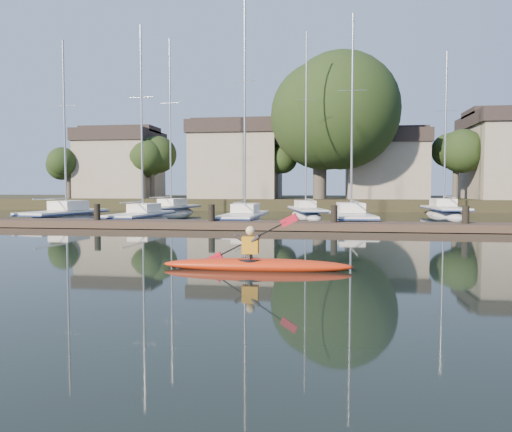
# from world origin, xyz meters

# --- Properties ---
(ground) EXTENTS (160.00, 160.00, 0.00)m
(ground) POSITION_xyz_m (0.00, 0.00, 0.00)
(ground) COLOR black
(ground) RESTS_ON ground
(kayak) EXTENTS (4.77, 0.94, 1.52)m
(kayak) POSITION_xyz_m (0.91, 2.09, 0.18)
(kayak) COLOR #B8190E
(kayak) RESTS_ON ground
(dock) EXTENTS (34.00, 2.00, 1.80)m
(dock) POSITION_xyz_m (0.00, 14.00, 0.20)
(dock) COLOR #4B362B
(dock) RESTS_ON ground
(sailboat_0) EXTENTS (3.30, 7.92, 12.18)m
(sailboat_0) POSITION_xyz_m (-13.13, 18.15, -0.20)
(sailboat_0) COLOR silver
(sailboat_0) RESTS_ON ground
(sailboat_1) EXTENTS (2.33, 7.80, 12.61)m
(sailboat_1) POSITION_xyz_m (-8.12, 17.84, -0.17)
(sailboat_1) COLOR silver
(sailboat_1) RESTS_ON ground
(sailboat_2) EXTENTS (2.08, 8.39, 13.85)m
(sailboat_2) POSITION_xyz_m (-2.00, 17.79, -0.17)
(sailboat_2) COLOR silver
(sailboat_2) RESTS_ON ground
(sailboat_3) EXTENTS (2.60, 8.05, 12.78)m
(sailboat_3) POSITION_xyz_m (4.00, 17.81, -0.19)
(sailboat_3) COLOR silver
(sailboat_3) RESTS_ON ground
(sailboat_5) EXTENTS (3.47, 9.03, 14.60)m
(sailboat_5) POSITION_xyz_m (-9.31, 26.84, -0.18)
(sailboat_5) COLOR silver
(sailboat_5) RESTS_ON ground
(sailboat_6) EXTENTS (3.66, 9.24, 14.38)m
(sailboat_6) POSITION_xyz_m (1.16, 26.28, -0.17)
(sailboat_6) COLOR silver
(sailboat_6) RESTS_ON ground
(sailboat_7) EXTENTS (2.40, 8.25, 13.21)m
(sailboat_7) POSITION_xyz_m (11.15, 27.77, -0.20)
(sailboat_7) COLOR silver
(sailboat_7) RESTS_ON ground
(shore) EXTENTS (90.00, 25.25, 12.75)m
(shore) POSITION_xyz_m (1.61, 40.29, 3.23)
(shore) COLOR #282E17
(shore) RESTS_ON ground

